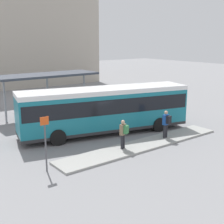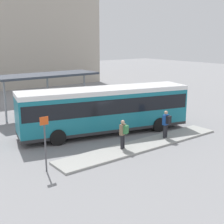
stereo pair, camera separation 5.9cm
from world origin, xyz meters
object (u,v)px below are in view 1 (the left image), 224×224
pedestrian_waiting (124,132)px  potted_planter_near_shelter (72,113)px  pedestrian_companion (166,122)px  platform_sign (45,142)px  bicycle_green (162,105)px  bicycle_black (155,104)px  city_bus (105,107)px  bicycle_white (150,103)px

pedestrian_waiting → potted_planter_near_shelter: size_ratio=1.39×
pedestrian_companion → potted_planter_near_shelter: pedestrian_companion is taller
platform_sign → bicycle_green: bearing=23.4°
pedestrian_waiting → bicycle_black: pedestrian_waiting is taller
city_bus → bicycle_green: bearing=32.6°
city_bus → potted_planter_near_shelter: city_bus is taller
pedestrian_waiting → platform_sign: platform_sign is taller
potted_planter_near_shelter → bicycle_green: bearing=-8.0°
pedestrian_companion → bicycle_black: 9.52m
bicycle_white → platform_sign: 16.64m
pedestrian_companion → platform_sign: (-8.41, 0.09, 0.40)m
platform_sign → potted_planter_near_shelter: bearing=52.4°
bicycle_white → city_bus: bearing=114.8°
pedestrian_companion → bicycle_green: size_ratio=1.05×
bicycle_black → platform_sign: 16.28m
platform_sign → bicycle_white: bearing=27.9°
bicycle_black → potted_planter_near_shelter: potted_planter_near_shelter is taller
bicycle_green → bicycle_black: 0.72m
bicycle_green → platform_sign: size_ratio=0.61×
bicycle_green → platform_sign: 16.22m
bicycle_green → potted_planter_near_shelter: size_ratio=1.38×
bicycle_black → potted_planter_near_shelter: bearing=89.6°
city_bus → bicycle_white: (8.55, 4.32, -1.51)m
pedestrian_waiting → potted_planter_near_shelter: bearing=-29.2°
bicycle_green → bicycle_black: bearing=11.5°
bicycle_green → bicycle_white: 1.36m
pedestrian_companion → platform_sign: platform_sign is taller
city_bus → bicycle_green: (8.73, 2.98, -1.48)m
potted_planter_near_shelter → platform_sign: (-5.93, -7.68, 0.91)m
city_bus → pedestrian_companion: (2.29, -3.54, -0.70)m
city_bus → pedestrian_waiting: (-1.20, -3.44, -0.75)m
platform_sign → pedestrian_waiting: bearing=0.1°
bicycle_black → pedestrian_waiting: bearing=129.7°
bicycle_green → potted_planter_near_shelter: 9.02m
pedestrian_waiting → bicycle_black: 12.02m
pedestrian_companion → platform_sign: size_ratio=0.64×
pedestrian_waiting → potted_planter_near_shelter: pedestrian_waiting is taller
city_bus → bicycle_white: size_ratio=7.70×
bicycle_green → bicycle_white: bicycle_green is taller
pedestrian_companion → bicycle_white: (6.26, 7.86, -0.81)m
bicycle_white → bicycle_green: bearing=-174.3°
bicycle_green → potted_planter_near_shelter: (-8.92, 1.26, 0.28)m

